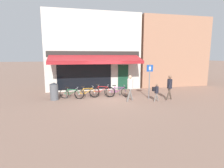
# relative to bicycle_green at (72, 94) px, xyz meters

# --- Properties ---
(ground_plane) EXTENTS (160.00, 160.00, 0.00)m
(ground_plane) POSITION_rel_bicycle_green_xyz_m (2.48, -0.42, -0.35)
(ground_plane) COLOR #846656
(shop_front) EXTENTS (7.91, 4.65, 6.40)m
(shop_front) POSITION_rel_bicycle_green_xyz_m (1.95, 3.93, 2.84)
(shop_front) COLOR beige
(shop_front) RESTS_ON ground_plane
(neighbour_building) EXTENTS (6.75, 4.00, 6.38)m
(neighbour_building) POSITION_rel_bicycle_green_xyz_m (9.48, 4.45, 2.84)
(neighbour_building) COLOR #9E7056
(neighbour_building) RESTS_ON ground_plane
(bike_rack_rail) EXTENTS (3.84, 0.04, 0.57)m
(bike_rack_rail) POSITION_rel_bicycle_green_xyz_m (1.54, 0.15, 0.13)
(bike_rack_rail) COLOR #47494F
(bike_rack_rail) RESTS_ON ground_plane
(bicycle_green) EXTENTS (1.63, 0.81, 0.81)m
(bicycle_green) POSITION_rel_bicycle_green_xyz_m (0.00, 0.00, 0.00)
(bicycle_green) COLOR black
(bicycle_green) RESTS_ON ground_plane
(bicycle_orange) EXTENTS (1.72, 0.52, 0.84)m
(bicycle_orange) POSITION_rel_bicycle_green_xyz_m (1.03, -0.06, 0.02)
(bicycle_orange) COLOR black
(bicycle_orange) RESTS_ON ground_plane
(bicycle_red) EXTENTS (1.77, 0.85, 0.90)m
(bicycle_red) POSITION_rel_bicycle_green_xyz_m (2.07, 0.11, 0.04)
(bicycle_red) COLOR black
(bicycle_red) RESTS_ON ground_plane
(bicycle_purple) EXTENTS (1.77, 0.52, 0.83)m
(bicycle_purple) POSITION_rel_bicycle_green_xyz_m (3.21, -0.10, 0.02)
(bicycle_purple) COLOR black
(bicycle_purple) RESTS_ON ground_plane
(pedestrian_adult) EXTENTS (0.56, 0.62, 1.67)m
(pedestrian_adult) POSITION_rel_bicycle_green_xyz_m (3.64, -1.43, 0.66)
(pedestrian_adult) COLOR slate
(pedestrian_adult) RESTS_ON ground_plane
(pedestrian_child) EXTENTS (0.47, 0.37, 1.12)m
(pedestrian_child) POSITION_rel_bicycle_green_xyz_m (5.22, -1.87, 0.34)
(pedestrian_child) COLOR slate
(pedestrian_child) RESTS_ON ground_plane
(pedestrian_second_adult) EXTENTS (0.54, 0.50, 1.62)m
(pedestrian_second_adult) POSITION_rel_bicycle_green_xyz_m (6.25, -1.71, 0.64)
(pedestrian_second_adult) COLOR #47382D
(pedestrian_second_adult) RESTS_ON ground_plane
(litter_bin) EXTENTS (0.54, 0.54, 1.15)m
(litter_bin) POSITION_rel_bicycle_green_xyz_m (-1.10, -0.07, 0.22)
(litter_bin) COLOR #515459
(litter_bin) RESTS_ON ground_plane
(parking_sign) EXTENTS (0.44, 0.07, 2.33)m
(parking_sign) POSITION_rel_bicycle_green_xyz_m (5.09, -1.13, 1.08)
(parking_sign) COLOR slate
(parking_sign) RESTS_ON ground_plane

